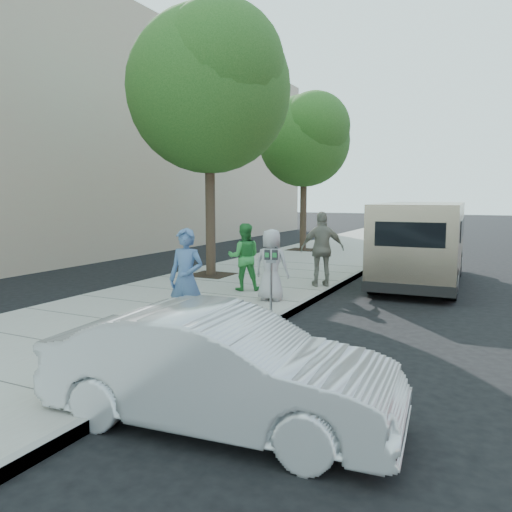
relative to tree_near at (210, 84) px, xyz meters
name	(u,v)px	position (x,y,z in m)	size (l,w,h in m)	color
ground	(243,303)	(2.25, -2.40, -5.55)	(120.00, 120.00, 0.00)	black
sidewalk	(206,296)	(1.25, -2.40, -5.47)	(5.00, 60.00, 0.15)	gray
curb_face	(302,306)	(3.69, -2.40, -5.47)	(0.12, 60.00, 0.16)	gray
tree_near	(210,84)	(0.00, 0.00, 0.00)	(4.62, 4.60, 7.53)	black
tree_far	(305,137)	(0.00, 7.60, -0.66)	(3.92, 3.80, 6.49)	black
parking_meter	(271,267)	(3.50, -3.61, -4.49)	(0.27, 0.15, 1.26)	gray
van	(421,241)	(5.55, 2.00, -4.36)	(2.27, 6.14, 2.25)	tan
sedan	(220,369)	(4.88, -7.97, -4.92)	(1.34, 3.83, 1.26)	silver
person_officer	(186,279)	(2.69, -5.33, -4.52)	(0.64, 0.42, 1.75)	#486A99
person_green_shirt	(244,257)	(1.92, -1.68, -4.58)	(0.80, 0.62, 1.64)	green
person_gray_shirt	(271,265)	(3.01, -2.49, -4.60)	(0.77, 0.50, 1.58)	#AFAFB1
person_striped_polo	(322,249)	(3.45, -0.33, -4.44)	(1.12, 0.47, 1.91)	gray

